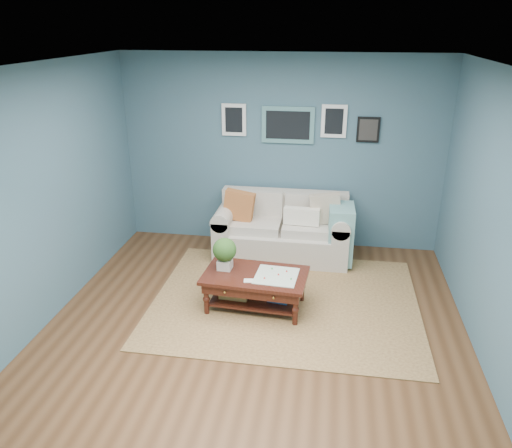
# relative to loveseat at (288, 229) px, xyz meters

# --- Properties ---
(room_shell) EXTENTS (5.00, 5.02, 2.70)m
(room_shell) POSITION_rel_loveseat_xyz_m (-0.17, -1.97, 0.97)
(room_shell) COLOR brown
(room_shell) RESTS_ON ground
(area_rug) EXTENTS (3.07, 2.46, 0.01)m
(area_rug) POSITION_rel_loveseat_xyz_m (0.10, -1.25, -0.39)
(area_rug) COLOR brown
(area_rug) RESTS_ON ground
(loveseat) EXTENTS (1.87, 0.85, 0.96)m
(loveseat) POSITION_rel_loveseat_xyz_m (0.00, 0.00, 0.00)
(loveseat) COLOR beige
(loveseat) RESTS_ON ground
(coffee_table) EXTENTS (1.20, 0.75, 0.81)m
(coffee_table) POSITION_rel_loveseat_xyz_m (-0.29, -1.43, -0.03)
(coffee_table) COLOR black
(coffee_table) RESTS_ON ground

